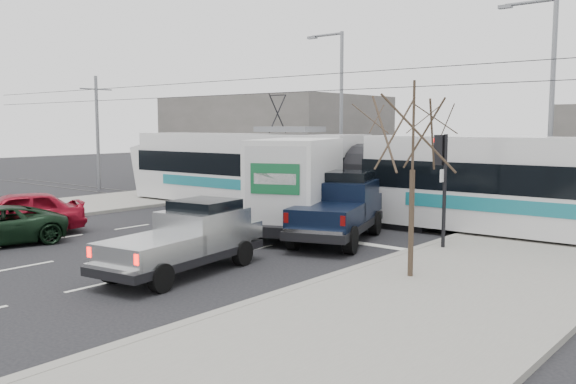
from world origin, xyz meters
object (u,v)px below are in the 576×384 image
Objects in this scene: tram at (366,176)px; red_car at (16,214)px; box_truck at (301,186)px; street_lamp_far at (338,105)px; silver_pickup at (189,237)px; bare_tree at (413,135)px; street_lamp_near at (547,98)px; navy_pickup at (340,207)px; traffic_signal at (441,166)px.

red_car is at bearing -128.08° from tram.
box_truck is at bearing -99.32° from tram.
box_truck is (5.06, -9.62, -3.37)m from street_lamp_far.
silver_pickup is 6.99m from box_truck.
bare_tree is 14.94m from red_car.
bare_tree is 17.97m from street_lamp_far.
street_lamp_near reaches higher than silver_pickup.
navy_pickup is (7.10, -9.98, -3.94)m from street_lamp_far.
traffic_signal is at bearing 49.36° from red_car.
street_lamp_near is at bearing 66.87° from red_car.
red_car is at bearing -133.24° from street_lamp_near.
red_car is at bearing 174.54° from silver_pickup.
box_truck reaches higher than red_car.
bare_tree is 11.58m from street_lamp_near.
tram is at bearing 90.96° from navy_pickup.
bare_tree reaches higher than silver_pickup.
navy_pickup is 1.25× the size of red_car.
street_lamp_far is at bearing 95.47° from box_truck.
traffic_signal is 0.14× the size of tram.
box_truck is 1.55× the size of red_car.
traffic_signal is (-1.13, 4.00, -1.05)m from bare_tree.
street_lamp_near is 1.21× the size of box_truck.
traffic_signal is 0.48× the size of box_truck.
navy_pickup is at bearing -32.28° from box_truck.
street_lamp_near is 1.64× the size of silver_pickup.
traffic_signal is 8.23m from silver_pickup.
bare_tree is at bearing -48.88° from street_lamp_far.
street_lamp_far is at bearing 170.13° from street_lamp_near.
street_lamp_far is 18.15m from silver_pickup.
street_lamp_far reaches higher than bare_tree.
navy_pickup reaches higher than silver_pickup.
street_lamp_near is at bearing 41.56° from navy_pickup.
red_car is (-7.53, -7.23, -0.92)m from box_truck.
street_lamp_near is at bearing 91.42° from bare_tree.
street_lamp_near is (0.84, 7.50, 2.37)m from traffic_signal.
traffic_signal is 0.40× the size of street_lamp_far.
silver_pickup is (1.01, -10.57, -0.96)m from tram.
traffic_signal reaches higher than silver_pickup.
box_truck is 1.24× the size of navy_pickup.
tram is 4.49m from navy_pickup.
street_lamp_far reaches higher than silver_pickup.
street_lamp_far reaches higher than tram.
box_truck is at bearing -130.17° from street_lamp_near.
street_lamp_near reaches higher than box_truck.
navy_pickup is 11.79m from red_car.
navy_pickup is (-4.68, 3.52, -2.62)m from bare_tree.
silver_pickup is at bearing -108.94° from street_lamp_near.
tram is at bearing 74.06° from red_car.
box_truck is 10.48m from red_car.
bare_tree is 6.42m from navy_pickup.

